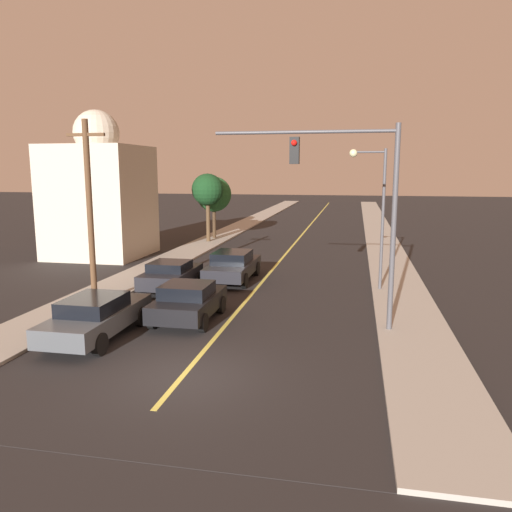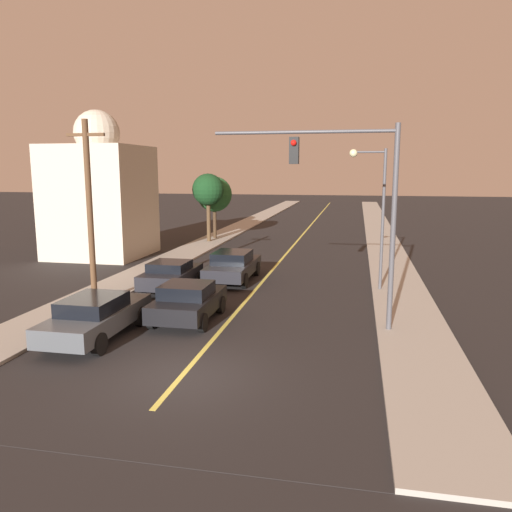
% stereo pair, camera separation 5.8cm
% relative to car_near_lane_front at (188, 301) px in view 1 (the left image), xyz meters
% --- Properties ---
extents(ground_plane, '(200.00, 200.00, 0.00)m').
position_rel_car_near_lane_front_xyz_m(ground_plane, '(1.50, -4.93, -0.75)').
color(ground_plane, black).
extents(road_surface, '(10.71, 80.00, 0.01)m').
position_rel_car_near_lane_front_xyz_m(road_surface, '(1.50, 31.07, -0.75)').
color(road_surface, black).
rests_on(road_surface, ground).
extents(sidewalk_left, '(2.50, 80.00, 0.12)m').
position_rel_car_near_lane_front_xyz_m(sidewalk_left, '(-5.11, 31.07, -0.69)').
color(sidewalk_left, '#9E998E').
rests_on(sidewalk_left, ground).
extents(sidewalk_right, '(2.50, 80.00, 0.12)m').
position_rel_car_near_lane_front_xyz_m(sidewalk_right, '(8.10, 31.07, -0.69)').
color(sidewalk_right, '#9E998E').
rests_on(sidewalk_right, ground).
extents(car_near_lane_front, '(2.07, 3.86, 1.45)m').
position_rel_car_near_lane_front_xyz_m(car_near_lane_front, '(0.00, 0.00, 0.00)').
color(car_near_lane_front, black).
rests_on(car_near_lane_front, ground).
extents(car_near_lane_second, '(2.07, 4.81, 1.54)m').
position_rel_car_near_lane_front_xyz_m(car_near_lane_second, '(0.00, 6.88, 0.05)').
color(car_near_lane_second, black).
rests_on(car_near_lane_second, ground).
extents(car_outer_lane_front, '(1.97, 4.77, 1.46)m').
position_rel_car_near_lane_front_xyz_m(car_outer_lane_front, '(-2.36, -2.47, 0.02)').
color(car_outer_lane_front, '#474C51').
rests_on(car_outer_lane_front, ground).
extents(car_outer_lane_second, '(2.04, 3.83, 1.39)m').
position_rel_car_near_lane_front_xyz_m(car_outer_lane_second, '(-2.36, 4.40, -0.02)').
color(car_outer_lane_second, black).
rests_on(car_outer_lane_second, ground).
extents(traffic_signal_mast, '(6.22, 0.42, 6.95)m').
position_rel_car_near_lane_front_xyz_m(traffic_signal_mast, '(5.84, 0.11, 4.13)').
color(traffic_signal_mast, '#47474C').
rests_on(traffic_signal_mast, ground).
extents(streetlamp_right, '(1.65, 0.36, 6.38)m').
position_rel_car_near_lane_front_xyz_m(streetlamp_right, '(6.80, 6.12, 3.51)').
color(streetlamp_right, '#47474C').
rests_on(streetlamp_right, ground).
extents(utility_pole_left, '(1.60, 0.24, 7.39)m').
position_rel_car_near_lane_front_xyz_m(utility_pole_left, '(-4.46, 1.17, 3.22)').
color(utility_pole_left, '#513823').
rests_on(utility_pole_left, ground).
extents(tree_left_near, '(2.42, 2.42, 5.17)m').
position_rel_car_near_lane_front_xyz_m(tree_left_near, '(-5.10, 19.61, 3.28)').
color(tree_left_near, '#4C3823').
rests_on(tree_left_near, ground).
extents(tree_left_far, '(2.80, 2.80, 4.92)m').
position_rel_car_near_lane_front_xyz_m(tree_left_far, '(-5.17, 21.52, 2.87)').
color(tree_left_far, '#3D2B1C').
rests_on(tree_left_far, ground).
extents(domed_building_left, '(5.66, 5.66, 9.27)m').
position_rel_car_near_lane_front_xyz_m(domed_building_left, '(-10.19, 12.53, 3.18)').
color(domed_building_left, '#BCB29E').
rests_on(domed_building_left, ground).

